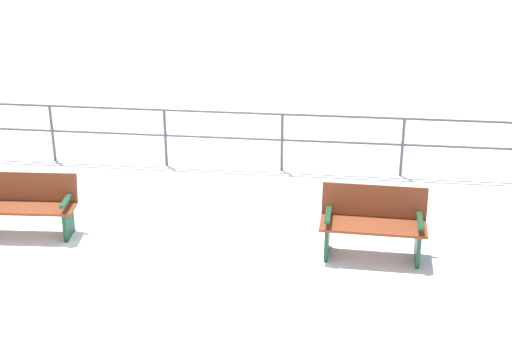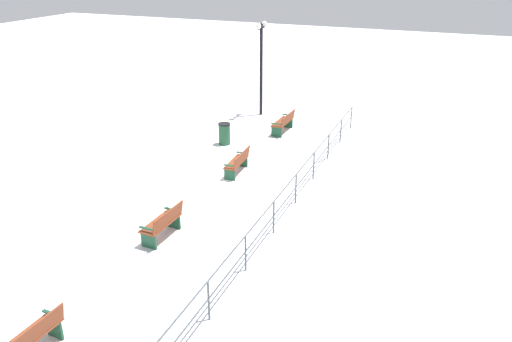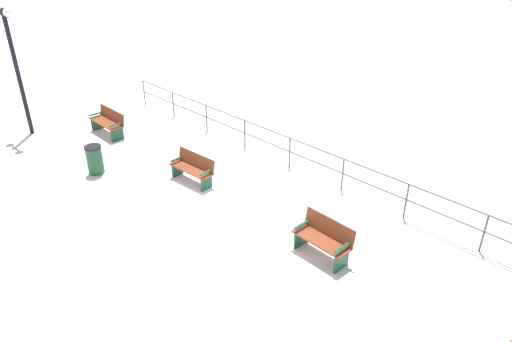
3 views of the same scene
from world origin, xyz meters
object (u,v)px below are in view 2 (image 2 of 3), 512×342
bench_third (163,223)px  bench_second (238,162)px  bench_fourth (31,338)px  bench_nearest (284,122)px  lamppost_near (261,54)px  trash_bin (224,134)px

bench_third → bench_second: bearing=-88.9°
bench_fourth → bench_second: bearing=-87.0°
bench_nearest → lamppost_near: size_ratio=0.37×
bench_nearest → lamppost_near: bearing=-46.3°
bench_second → trash_bin: trash_bin is taller
bench_second → lamppost_near: (1.86, -6.76, 2.42)m
bench_nearest → bench_fourth: 14.22m
bench_third → trash_bin: bench_third is taller
bench_nearest → bench_fourth: (0.05, 14.22, 0.01)m
bench_nearest → lamppost_near: lamppost_near is taller
bench_third → lamppost_near: bearing=-79.2°
bench_nearest → bench_third: bench_third is taller
bench_nearest → bench_second: (0.03, 4.73, -0.02)m
bench_nearest → bench_third: bearing=90.2°
bench_nearest → bench_third: (0.11, 9.48, -0.00)m
bench_second → bench_fourth: bench_fourth is taller
bench_second → bench_third: size_ratio=1.06×
bench_fourth → trash_bin: (1.70, -11.95, -0.03)m
bench_nearest → lamppost_near: 3.66m
bench_third → lamppost_near: lamppost_near is taller
lamppost_near → trash_bin: (-0.13, 4.29, -2.42)m
trash_bin → bench_nearest: bearing=-127.7°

